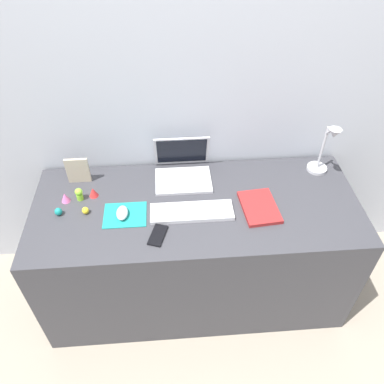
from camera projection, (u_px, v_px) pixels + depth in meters
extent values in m
plane|color=gray|center=(195.00, 286.00, 2.44)|extent=(6.00, 6.00, 0.00)
cube|color=#B2B7C1|center=(191.00, 148.00, 2.17)|extent=(2.87, 0.05, 1.63)
cube|color=#38383D|center=(196.00, 250.00, 2.19)|extent=(1.67, 0.68, 0.74)
cube|color=silver|center=(183.00, 180.00, 2.06)|extent=(0.30, 0.21, 0.01)
cube|color=silver|center=(182.00, 151.00, 2.08)|extent=(0.30, 0.05, 0.20)
cube|color=black|center=(182.00, 151.00, 2.08)|extent=(0.27, 0.04, 0.17)
cube|color=silver|center=(192.00, 212.00, 1.89)|extent=(0.41, 0.13, 0.02)
cube|color=teal|center=(125.00, 215.00, 1.88)|extent=(0.21, 0.17, 0.00)
ellipsoid|color=silver|center=(122.00, 213.00, 1.87)|extent=(0.06, 0.10, 0.03)
cube|color=black|center=(158.00, 235.00, 1.78)|extent=(0.10, 0.14, 0.01)
cylinder|color=#B7B7BC|center=(317.00, 168.00, 2.14)|extent=(0.11, 0.11, 0.02)
cylinder|color=#B7B7BC|center=(323.00, 148.00, 2.04)|extent=(0.01, 0.01, 0.26)
cylinder|color=#B7B7BC|center=(331.00, 130.00, 1.92)|extent=(0.01, 0.07, 0.08)
cone|color=#B7B7BC|center=(334.00, 133.00, 1.89)|extent=(0.06, 0.06, 0.05)
cube|color=maroon|center=(259.00, 207.00, 1.91)|extent=(0.19, 0.25, 0.02)
cube|color=#B2A58C|center=(78.00, 170.00, 2.02)|extent=(0.12, 0.02, 0.15)
ellipsoid|color=teal|center=(58.00, 212.00, 1.87)|extent=(0.04, 0.04, 0.04)
cone|color=red|center=(93.00, 192.00, 1.97)|extent=(0.05, 0.05, 0.05)
ellipsoid|color=yellow|center=(85.00, 211.00, 1.88)|extent=(0.03, 0.03, 0.04)
cone|color=pink|center=(65.00, 197.00, 1.94)|extent=(0.05, 0.05, 0.05)
cylinder|color=#8CDB33|center=(80.00, 197.00, 1.96)|extent=(0.03, 0.03, 0.03)
sphere|color=#8CDB33|center=(79.00, 192.00, 1.93)|extent=(0.04, 0.04, 0.04)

